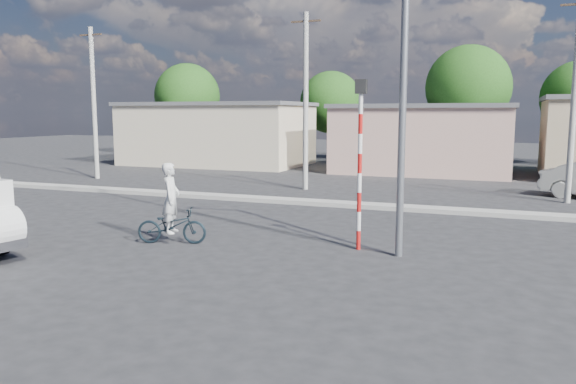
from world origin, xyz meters
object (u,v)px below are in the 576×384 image
(cyclist, at_px, (171,209))
(streetlight, at_px, (397,52))
(bicycle, at_px, (172,226))
(traffic_pole, at_px, (360,150))

(cyclist, height_order, streetlight, streetlight)
(bicycle, relative_size, streetlight, 0.21)
(bicycle, relative_size, traffic_pole, 0.43)
(bicycle, height_order, cyclist, cyclist)
(bicycle, height_order, streetlight, streetlight)
(bicycle, height_order, traffic_pole, traffic_pole)
(cyclist, bearing_deg, streetlight, -99.46)
(traffic_pole, height_order, streetlight, streetlight)
(streetlight, bearing_deg, bicycle, -171.55)
(bicycle, xyz_separation_m, streetlight, (5.84, 0.87, 4.47))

